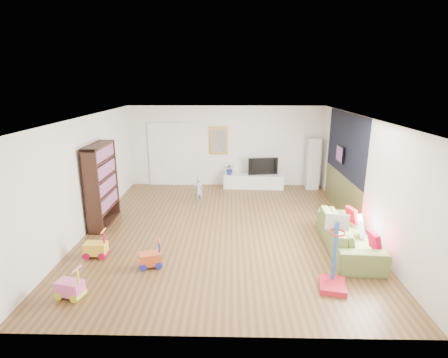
{
  "coord_description": "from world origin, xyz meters",
  "views": [
    {
      "loc": [
        0.18,
        -7.89,
        3.5
      ],
      "look_at": [
        0.0,
        0.4,
        1.15
      ],
      "focal_mm": 28.0,
      "sensor_mm": 36.0,
      "label": 1
    }
  ],
  "objects_px": {
    "bookshelf": "(102,185)",
    "sofa": "(349,235)",
    "basketball_hoop": "(336,254)",
    "media_console": "(253,181)"
  },
  "relations": [
    {
      "from": "bookshelf",
      "to": "sofa",
      "type": "relative_size",
      "value": 0.88
    },
    {
      "from": "bookshelf",
      "to": "basketball_hoop",
      "type": "relative_size",
      "value": 1.55
    },
    {
      "from": "sofa",
      "to": "basketball_hoop",
      "type": "bearing_deg",
      "value": 156.8
    },
    {
      "from": "bookshelf",
      "to": "media_console",
      "type": "bearing_deg",
      "value": 37.75
    },
    {
      "from": "sofa",
      "to": "basketball_hoop",
      "type": "height_order",
      "value": "basketball_hoop"
    },
    {
      "from": "media_console",
      "to": "basketball_hoop",
      "type": "bearing_deg",
      "value": -77.63
    },
    {
      "from": "media_console",
      "to": "sofa",
      "type": "distance_m",
      "value": 4.78
    },
    {
      "from": "basketball_hoop",
      "to": "sofa",
      "type": "bearing_deg",
      "value": 75.41
    },
    {
      "from": "bookshelf",
      "to": "basketball_hoop",
      "type": "height_order",
      "value": "bookshelf"
    },
    {
      "from": "bookshelf",
      "to": "basketball_hoop",
      "type": "distance_m",
      "value": 5.69
    }
  ]
}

